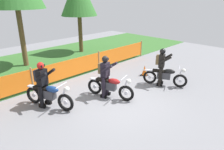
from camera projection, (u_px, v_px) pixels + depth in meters
The scene contains 10 objects.
ground at pixel (117, 100), 8.20m from camera, with size 24.00×24.00×0.02m, color gray.
grass_verge at pixel (38, 64), 12.39m from camera, with size 24.00×6.59×0.01m, color #386B2D.
barrier_fence at pixel (70, 68), 10.05m from camera, with size 11.47×0.08×1.05m.
motorcycle_lead at pixel (49, 95), 7.52m from camera, with size 0.93×2.00×0.99m.
motorcycle_trailing at pixel (110, 86), 8.25m from camera, with size 0.84×1.97×0.96m.
motorcycle_third at pixel (165, 76), 9.35m from camera, with size 0.96×1.82×0.93m.
rider_lead at pixel (42, 82), 7.43m from camera, with size 0.68×0.77×1.69m.
rider_trailing at pixel (105, 74), 8.16m from camera, with size 0.66×0.77×1.69m.
rider_third at pixel (161, 65), 9.24m from camera, with size 0.69×0.78×1.69m.
traffic_cone at pixel (144, 71), 10.59m from camera, with size 0.32×0.32×0.53m.
Camera 1 is at (-5.37, -4.95, 3.85)m, focal length 33.50 mm.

